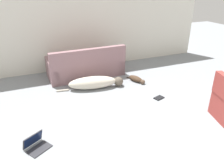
{
  "coord_description": "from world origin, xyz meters",
  "views": [
    {
      "loc": [
        -1.59,
        -1.46,
        2.38
      ],
      "look_at": [
        -0.05,
        2.31,
        0.47
      ],
      "focal_mm": 35.0,
      "sensor_mm": 36.0,
      "label": 1
    }
  ],
  "objects_px": {
    "couch": "(86,66)",
    "cat": "(136,79)",
    "dog": "(95,83)",
    "book_black": "(159,98)",
    "laptop_open": "(36,143)"
  },
  "relations": [
    {
      "from": "couch",
      "to": "cat",
      "type": "height_order",
      "value": "couch"
    },
    {
      "from": "dog",
      "to": "cat",
      "type": "height_order",
      "value": "dog"
    },
    {
      "from": "cat",
      "to": "book_black",
      "type": "distance_m",
      "value": 1.01
    },
    {
      "from": "dog",
      "to": "laptop_open",
      "type": "height_order",
      "value": "dog"
    },
    {
      "from": "cat",
      "to": "laptop_open",
      "type": "distance_m",
      "value": 3.13
    },
    {
      "from": "couch",
      "to": "dog",
      "type": "height_order",
      "value": "couch"
    },
    {
      "from": "laptop_open",
      "to": "couch",
      "type": "bearing_deg",
      "value": 26.44
    },
    {
      "from": "cat",
      "to": "laptop_open",
      "type": "xyz_separation_m",
      "value": [
        -2.67,
        -1.64,
        0.01
      ]
    },
    {
      "from": "dog",
      "to": "cat",
      "type": "bearing_deg",
      "value": 7.31
    },
    {
      "from": "couch",
      "to": "dog",
      "type": "relative_size",
      "value": 1.24
    },
    {
      "from": "dog",
      "to": "book_black",
      "type": "height_order",
      "value": "dog"
    },
    {
      "from": "book_black",
      "to": "couch",
      "type": "bearing_deg",
      "value": 120.99
    },
    {
      "from": "couch",
      "to": "dog",
      "type": "xyz_separation_m",
      "value": [
        -0.02,
        -0.85,
        -0.12
      ]
    },
    {
      "from": "couch",
      "to": "laptop_open",
      "type": "bearing_deg",
      "value": 56.74
    },
    {
      "from": "dog",
      "to": "laptop_open",
      "type": "bearing_deg",
      "value": -123.27
    }
  ]
}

